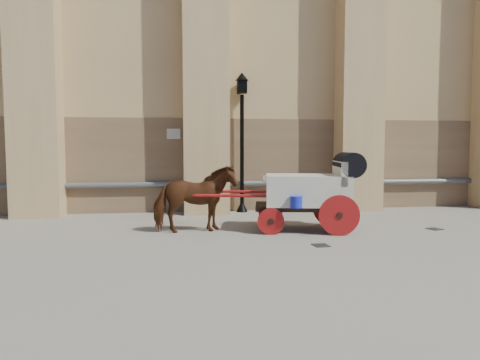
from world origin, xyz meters
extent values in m
plane|color=#6C665B|center=(0.00, 0.00, 0.00)|extent=(90.00, 90.00, 0.00)
cube|color=#7D6345|center=(2.00, 4.15, 1.50)|extent=(44.00, 0.35, 3.00)
cylinder|color=#59595B|center=(2.00, 3.88, 0.90)|extent=(42.00, 0.18, 0.18)
cube|color=beige|center=(-2.00, 3.97, 2.50)|extent=(0.42, 0.04, 0.32)
imported|color=#562B14|center=(-1.48, 0.58, 0.82)|extent=(2.04, 1.12, 1.64)
cube|color=black|center=(1.21, 0.49, 0.59)|extent=(2.51, 1.52, 0.13)
cube|color=beige|center=(1.31, 0.47, 1.01)|extent=(2.25, 1.71, 0.74)
cube|color=beige|center=(2.09, 0.31, 1.44)|extent=(0.43, 1.33, 0.59)
cube|color=beige|center=(0.43, 0.65, 1.28)|extent=(0.60, 1.22, 0.11)
cylinder|color=black|center=(2.30, 0.26, 1.65)|extent=(0.85, 1.42, 0.60)
cylinder|color=#9F1414|center=(1.85, -0.32, 0.48)|extent=(0.95, 0.26, 0.96)
cylinder|color=#9F1414|center=(2.12, 0.98, 0.48)|extent=(0.95, 0.26, 0.96)
cylinder|color=#9F1414|center=(0.29, 0.01, 0.32)|extent=(0.64, 0.19, 0.64)
cylinder|color=#9F1414|center=(0.56, 1.30, 0.32)|extent=(0.64, 0.19, 0.64)
cylinder|color=#9F1414|center=(-0.61, 0.38, 0.90)|extent=(2.52, 0.59, 0.07)
cylinder|color=#9F1414|center=(-0.41, 1.32, 0.90)|extent=(2.52, 0.59, 0.07)
cylinder|color=#1927C0|center=(0.85, -0.19, 0.80)|extent=(0.28, 0.28, 0.28)
cylinder|color=black|center=(0.16, 3.75, 1.87)|extent=(0.12, 0.12, 3.74)
cone|color=black|center=(0.16, 3.75, 0.19)|extent=(0.37, 0.37, 0.37)
cube|color=black|center=(0.16, 3.75, 3.99)|extent=(0.29, 0.29, 0.44)
cone|color=black|center=(0.16, 3.75, 4.31)|extent=(0.42, 0.42, 0.25)
cube|color=black|center=(1.09, -1.26, 0.01)|extent=(0.35, 0.35, 0.01)
cube|color=black|center=(4.55, 0.08, 0.01)|extent=(0.41, 0.41, 0.01)
camera|label=1|loc=(-1.87, -9.79, 2.05)|focal=32.00mm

